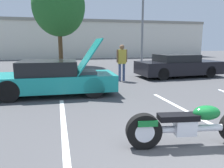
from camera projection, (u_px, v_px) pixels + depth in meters
name	position (u px, v px, depth m)	size (l,w,h in m)	color
parking_stripe_middle	(65.00, 137.00, 4.22)	(0.12, 5.70, 0.01)	white
parking_stripe_back	(209.00, 123.00, 4.99)	(0.12, 5.70, 0.01)	white
far_building	(76.00, 38.00, 26.20)	(32.00, 4.20, 4.40)	beige
light_pole	(144.00, 19.00, 18.02)	(1.21, 0.28, 6.66)	slate
tree_background	(59.00, 6.00, 16.11)	(3.87, 3.87, 6.70)	brown
motorcycle	(191.00, 125.00, 3.82)	(2.32, 0.73, 0.94)	black
show_car_hood_open	(54.00, 78.00, 7.61)	(4.29, 1.94, 1.95)	teal
parked_car_right_row	(178.00, 66.00, 11.65)	(4.49, 1.99, 1.19)	black
spectator_near_motorcycle	(122.00, 60.00, 10.19)	(0.52, 0.23, 1.71)	#38476B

